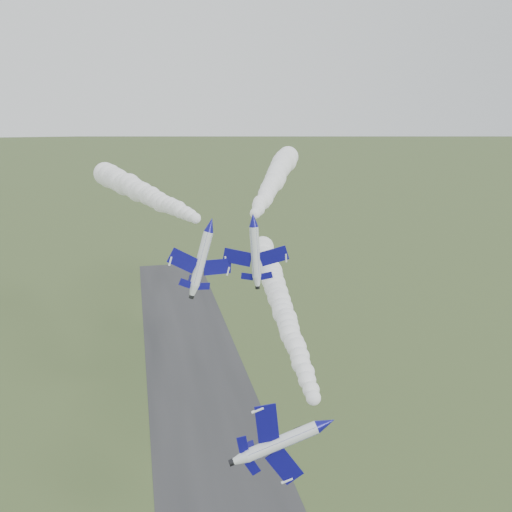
{
  "coord_description": "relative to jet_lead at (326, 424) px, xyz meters",
  "views": [
    {
      "loc": [
        -12.25,
        -62.26,
        64.52
      ],
      "look_at": [
        5.34,
        19.76,
        41.27
      ],
      "focal_mm": 40.0,
      "sensor_mm": 36.0,
      "label": 1
    }
  ],
  "objects": [
    {
      "name": "smoke_trail_jet_pair_right",
      "position": [
        11.43,
        69.55,
        17.3
      ],
      "size": [
        26.14,
        70.54,
        5.73
      ],
      "primitive_type": null,
      "rotation": [
        0.0,
        0.0,
        -0.29
      ],
      "color": "white"
    },
    {
      "name": "jet_lead",
      "position": [
        0.0,
        0.0,
        0.0
      ],
      "size": [
        4.44,
        12.45,
        9.68
      ],
      "rotation": [
        0.0,
        1.22,
        -0.06
      ],
      "color": "white"
    },
    {
      "name": "jet_pair_left",
      "position": [
        -7.87,
        33.35,
        15.43
      ],
      "size": [
        10.61,
        12.89,
        4.2
      ],
      "rotation": [
        0.0,
        0.31,
        0.31
      ],
      "color": "white"
    },
    {
      "name": "smoke_trail_jet_lead",
      "position": [
        4.01,
        36.32,
        1.25
      ],
      "size": [
        8.68,
        66.97,
        4.88
      ],
      "primitive_type": null,
      "rotation": [
        0.0,
        0.0,
        -0.06
      ],
      "color": "white"
    },
    {
      "name": "runway",
      "position": [
        -6.8,
        40.08,
        -30.23
      ],
      "size": [
        24.0,
        260.0,
        0.04
      ],
      "primitive_type": "cube",
      "color": "#2D2D30",
      "rests_on": "ground"
    },
    {
      "name": "jet_pair_right",
      "position": [
        -1.22,
        33.03,
        15.99
      ],
      "size": [
        10.48,
        12.2,
        3.09
      ],
      "rotation": [
        0.0,
        -0.06,
        -0.29
      ],
      "color": "white"
    },
    {
      "name": "smoke_trail_jet_pair_left",
      "position": [
        -17.5,
        62.06,
        16.3
      ],
      "size": [
        21.51,
        53.37,
        5.37
      ],
      "primitive_type": null,
      "rotation": [
        0.0,
        0.0,
        0.31
      ],
      "color": "white"
    }
  ]
}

